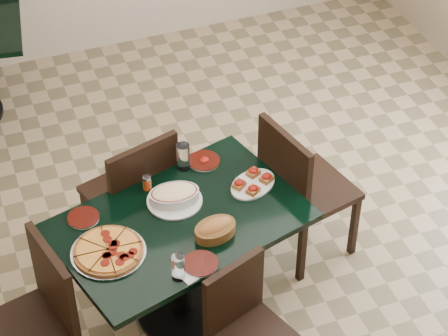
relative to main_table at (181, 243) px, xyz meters
name	(u,v)px	position (x,y,z in m)	size (l,w,h in m)	color
floor	(233,267)	(0.40, 0.22, -0.57)	(5.50, 5.50, 0.00)	#917954
main_table	(181,243)	(0.00, 0.00, 0.00)	(1.49, 1.16, 0.75)	black
chair_far	(135,192)	(-0.11, 0.51, -0.02)	(0.56, 0.56, 0.98)	black
chair_near	(246,324)	(0.16, -0.57, -0.11)	(0.49, 0.49, 0.82)	black
chair_right	(299,185)	(0.81, 0.21, 0.00)	(0.56, 0.56, 1.01)	black
chair_left	(38,316)	(-0.84, -0.21, -0.02)	(0.54, 0.54, 0.97)	black
pepperoni_pizza	(108,251)	(-0.42, -0.11, 0.20)	(0.39, 0.39, 0.04)	#B3B3BA
lasagna_casserole	(174,195)	(0.02, 0.15, 0.23)	(0.31, 0.31, 0.09)	silver
bread_basket	(215,229)	(0.14, -0.17, 0.22)	(0.27, 0.21, 0.10)	brown
bruschetta_platter	(253,182)	(0.47, 0.12, 0.21)	(0.36, 0.32, 0.05)	silver
side_plate_near	(201,264)	(-0.01, -0.35, 0.19)	(0.18, 0.18, 0.02)	silver
side_plate_far_r	(204,161)	(0.29, 0.41, 0.19)	(0.19, 0.19, 0.03)	silver
side_plate_far_l	(83,218)	(-0.48, 0.19, 0.19)	(0.17, 0.17, 0.02)	silver
napkin_setting	(191,270)	(-0.06, -0.37, 0.18)	(0.18, 0.18, 0.01)	white
water_glass_a	(183,157)	(0.16, 0.40, 0.27)	(0.08, 0.08, 0.17)	white
water_glass_b	(178,267)	(-0.14, -0.39, 0.26)	(0.07, 0.07, 0.15)	white
pepper_shaker	(147,183)	(-0.09, 0.30, 0.23)	(0.05, 0.05, 0.09)	#AA3612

